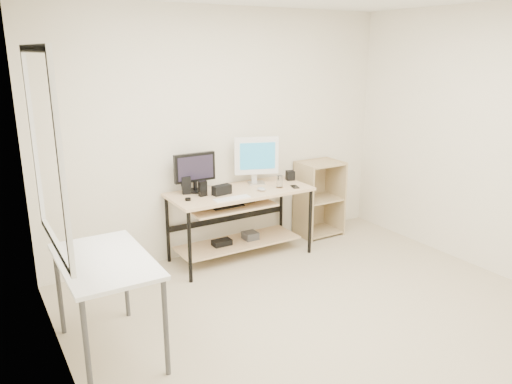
{
  "coord_description": "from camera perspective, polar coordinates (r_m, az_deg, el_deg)",
  "views": [
    {
      "loc": [
        -2.42,
        -2.73,
        2.17
      ],
      "look_at": [
        -0.02,
        1.3,
        0.82
      ],
      "focal_mm": 35.0,
      "sensor_mm": 36.0,
      "label": 1
    }
  ],
  "objects": [
    {
      "name": "room",
      "position": [
        3.69,
        8.45,
        2.49
      ],
      "size": [
        4.01,
        4.01,
        2.62
      ],
      "color": "beige",
      "rests_on": "ground"
    },
    {
      "name": "desk",
      "position": [
        5.26,
        -2.08,
        -2.06
      ],
      "size": [
        1.5,
        0.65,
        0.75
      ],
      "color": "beige",
      "rests_on": "ground"
    },
    {
      "name": "side_table",
      "position": [
        3.73,
        -16.84,
        -8.44
      ],
      "size": [
        0.6,
        1.0,
        0.75
      ],
      "color": "white",
      "rests_on": "ground"
    },
    {
      "name": "shelf_unit",
      "position": [
        6.04,
        7.0,
        -0.64
      ],
      "size": [
        0.5,
        0.4,
        0.9
      ],
      "color": "tan",
      "rests_on": "ground"
    },
    {
      "name": "black_monitor",
      "position": [
        5.14,
        -7.01,
        2.53
      ],
      "size": [
        0.44,
        0.18,
        0.41
      ],
      "rotation": [
        0.0,
        0.0,
        0.01
      ],
      "color": "black",
      "rests_on": "desk"
    },
    {
      "name": "white_imac",
      "position": [
        5.4,
        0.05,
        4.02
      ],
      "size": [
        0.47,
        0.2,
        0.52
      ],
      "rotation": [
        0.0,
        0.0,
        -0.34
      ],
      "color": "silver",
      "rests_on": "desk"
    },
    {
      "name": "keyboard",
      "position": [
        4.91,
        -2.76,
        -0.75
      ],
      "size": [
        0.37,
        0.11,
        0.01
      ],
      "primitive_type": "cube",
      "rotation": [
        0.0,
        0.0,
        -0.02
      ],
      "color": "white",
      "rests_on": "desk"
    },
    {
      "name": "mouse",
      "position": [
        5.19,
        0.61,
        0.33
      ],
      "size": [
        0.1,
        0.12,
        0.04
      ],
      "primitive_type": "ellipsoid",
      "rotation": [
        0.0,
        0.0,
        0.41
      ],
      "color": "#B7B7BD",
      "rests_on": "desk"
    },
    {
      "name": "center_speaker",
      "position": [
        5.06,
        -3.94,
        0.25
      ],
      "size": [
        0.21,
        0.11,
        0.1
      ],
      "primitive_type": "cube",
      "rotation": [
        0.0,
        0.0,
        0.14
      ],
      "color": "black",
      "rests_on": "desk"
    },
    {
      "name": "speaker_left",
      "position": [
        5.12,
        -8.0,
        0.85
      ],
      "size": [
        0.11,
        0.11,
        0.18
      ],
      "rotation": [
        0.0,
        0.0,
        -0.28
      ],
      "color": "black",
      "rests_on": "desk"
    },
    {
      "name": "speaker_right",
      "position": [
        5.62,
        3.93,
        1.9
      ],
      "size": [
        0.11,
        0.11,
        0.11
      ],
      "primitive_type": "cube",
      "rotation": [
        0.0,
        0.0,
        -0.28
      ],
      "color": "black",
      "rests_on": "desk"
    },
    {
      "name": "audio_controller",
      "position": [
        5.01,
        -6.11,
        0.4
      ],
      "size": [
        0.08,
        0.06,
        0.16
      ],
      "primitive_type": "cube",
      "rotation": [
        0.0,
        0.0,
        0.1
      ],
      "color": "black",
      "rests_on": "desk"
    },
    {
      "name": "volume_puck",
      "position": [
        4.9,
        -7.79,
        -0.83
      ],
      "size": [
        0.08,
        0.08,
        0.02
      ],
      "primitive_type": "cylinder",
      "rotation": [
        0.0,
        0.0,
        -0.39
      ],
      "color": "black",
      "rests_on": "desk"
    },
    {
      "name": "smartphone",
      "position": [
        5.34,
        4.45,
        0.6
      ],
      "size": [
        0.1,
        0.14,
        0.01
      ],
      "primitive_type": "cube",
      "rotation": [
        0.0,
        0.0,
        -0.29
      ],
      "color": "black",
      "rests_on": "desk"
    },
    {
      "name": "coaster",
      "position": [
        5.31,
        2.71,
        0.53
      ],
      "size": [
        0.08,
        0.08,
        0.01
      ],
      "primitive_type": "cylinder",
      "rotation": [
        0.0,
        0.0,
        -0.03
      ],
      "color": "#AC7B4D",
      "rests_on": "desk"
    },
    {
      "name": "drinking_glass",
      "position": [
        5.3,
        2.72,
        1.21
      ],
      "size": [
        0.07,
        0.07,
        0.13
      ],
      "primitive_type": "cylinder",
      "rotation": [
        0.0,
        0.0,
        -0.03
      ],
      "color": "white",
      "rests_on": "coaster"
    }
  ]
}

